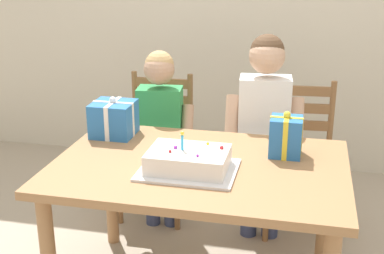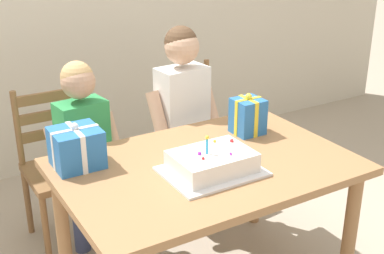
{
  "view_description": "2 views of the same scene",
  "coord_description": "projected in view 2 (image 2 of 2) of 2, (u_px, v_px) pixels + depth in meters",
  "views": [
    {
      "loc": [
        0.47,
        -2.24,
        1.71
      ],
      "look_at": [
        -0.04,
        0.03,
        0.9
      ],
      "focal_mm": 49.12,
      "sensor_mm": 36.0,
      "label": 1
    },
    {
      "loc": [
        -1.2,
        -1.88,
        1.83
      ],
      "look_at": [
        -0.09,
        -0.01,
        0.94
      ],
      "focal_mm": 48.63,
      "sensor_mm": 36.0,
      "label": 2
    }
  ],
  "objects": [
    {
      "name": "child_younger",
      "position": [
        83.0,
        140.0,
        2.84
      ],
      "size": [
        0.43,
        0.25,
        1.13
      ],
      "color": "#38426B",
      "rests_on": "ground"
    },
    {
      "name": "gift_box_beside_cake",
      "position": [
        248.0,
        116.0,
        2.78
      ],
      "size": [
        0.16,
        0.15,
        0.23
      ],
      "color": "#286BB7",
      "rests_on": "dining_table"
    },
    {
      "name": "gift_box_red_large",
      "position": [
        76.0,
        148.0,
        2.42
      ],
      "size": [
        0.23,
        0.22,
        0.22
      ],
      "color": "#286BB7",
      "rests_on": "dining_table"
    },
    {
      "name": "birthday_cake",
      "position": [
        212.0,
        163.0,
        2.37
      ],
      "size": [
        0.44,
        0.34,
        0.19
      ],
      "color": "silver",
      "rests_on": "dining_table"
    },
    {
      "name": "child_older",
      "position": [
        182.0,
        108.0,
        3.1
      ],
      "size": [
        0.47,
        0.27,
        1.25
      ],
      "color": "#38426B",
      "rests_on": "ground"
    },
    {
      "name": "chair_left",
      "position": [
        62.0,
        166.0,
        3.03
      ],
      "size": [
        0.42,
        0.42,
        0.92
      ],
      "color": "brown",
      "rests_on": "ground"
    },
    {
      "name": "chair_right",
      "position": [
        196.0,
        135.0,
        3.47
      ],
      "size": [
        0.45,
        0.45,
        0.92
      ],
      "color": "brown",
      "rests_on": "ground"
    },
    {
      "name": "dining_table",
      "position": [
        206.0,
        181.0,
        2.52
      ],
      "size": [
        1.39,
        0.94,
        0.73
      ],
      "color": "#9E7047",
      "rests_on": "ground"
    }
  ]
}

